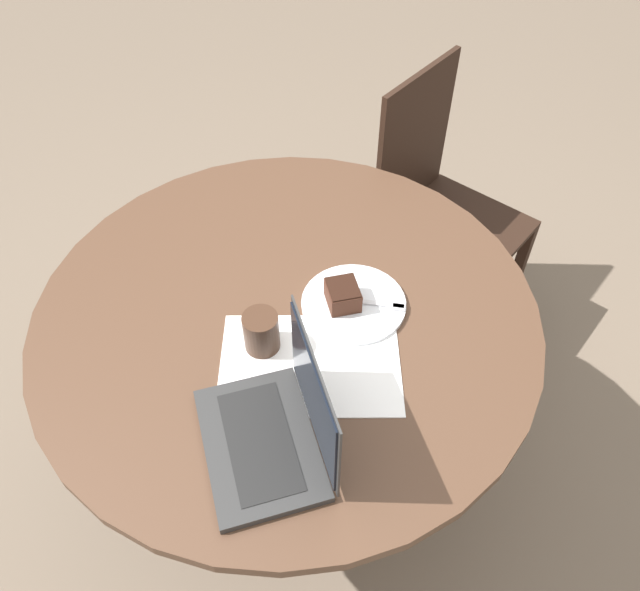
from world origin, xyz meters
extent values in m
plane|color=#6B5B4C|center=(0.00, 0.00, 0.00)|extent=(12.00, 12.00, 0.00)
cylinder|color=#4C3323|center=(0.00, 0.00, 0.01)|extent=(0.41, 0.41, 0.02)
cylinder|color=#4C3323|center=(0.00, 0.00, 0.38)|extent=(0.13, 0.13, 0.73)
cylinder|color=#4C3323|center=(0.00, 0.00, 0.76)|extent=(1.16, 1.16, 0.03)
cube|color=black|center=(0.74, 0.37, 0.44)|extent=(0.56, 0.56, 0.02)
cube|color=black|center=(0.65, 0.55, 0.70)|extent=(0.35, 0.19, 0.49)
cube|color=black|center=(1.00, 0.28, 0.22)|extent=(0.05, 0.05, 0.43)
cube|color=black|center=(0.66, 0.11, 0.22)|extent=(0.05, 0.05, 0.43)
cube|color=black|center=(0.83, 0.63, 0.22)|extent=(0.05, 0.05, 0.43)
cube|color=black|center=(0.49, 0.46, 0.22)|extent=(0.05, 0.05, 0.43)
cube|color=white|center=(-0.01, -0.16, 0.78)|extent=(0.46, 0.39, 0.00)
cylinder|color=silver|center=(0.15, -0.05, 0.78)|extent=(0.24, 0.24, 0.01)
cube|color=#472619|center=(0.12, -0.04, 0.81)|extent=(0.08, 0.09, 0.05)
cube|color=black|center=(0.12, -0.04, 0.84)|extent=(0.08, 0.08, 0.00)
cube|color=silver|center=(0.17, -0.07, 0.79)|extent=(0.15, 0.10, 0.00)
cube|color=silver|center=(0.23, -0.11, 0.79)|extent=(0.04, 0.04, 0.00)
cylinder|color=#3D2619|center=(-0.09, -0.08, 0.82)|extent=(0.08, 0.08, 0.10)
cube|color=#2D2D2D|center=(-0.17, -0.30, 0.78)|extent=(0.24, 0.32, 0.02)
cube|color=black|center=(-0.17, -0.30, 0.79)|extent=(0.15, 0.26, 0.00)
cube|color=#2D2D2D|center=(-0.06, -0.32, 0.91)|extent=(0.04, 0.29, 0.23)
cube|color=black|center=(-0.07, -0.32, 0.91)|extent=(0.04, 0.28, 0.21)
camera|label=1|loc=(-0.30, -0.88, 1.87)|focal=35.00mm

